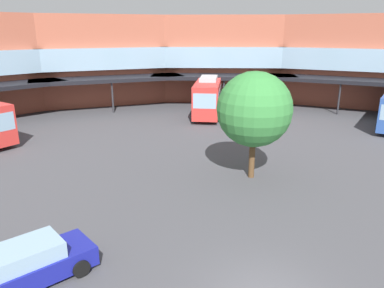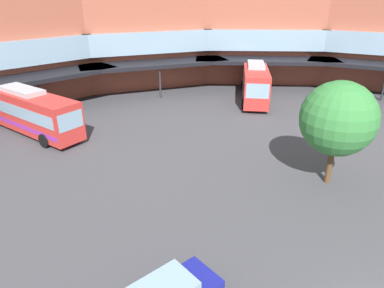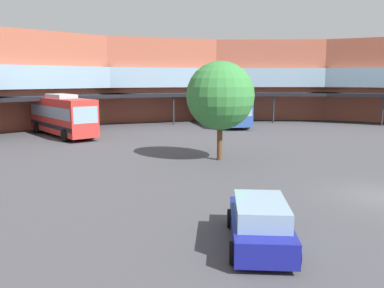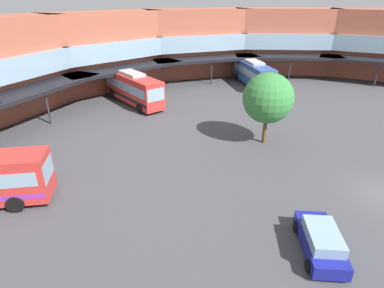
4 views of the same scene
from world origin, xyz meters
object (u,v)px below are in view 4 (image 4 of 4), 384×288
at_px(bus_3, 133,88).
at_px(plaza_tree, 268,98).
at_px(bus_1, 253,73).
at_px(parked_car, 321,241).

relative_size(bus_3, plaza_tree, 1.65).
xyz_separation_m(bus_1, bus_3, (-14.53, 11.33, 0.14)).
bearing_deg(parked_car, bus_3, 33.79).
bearing_deg(parked_car, bus_1, 0.80).
distance_m(parked_car, plaza_tree, 14.19).
bearing_deg(parked_car, plaza_tree, 5.34).
distance_m(bus_3, parked_car, 29.04).
relative_size(bus_1, bus_3, 0.93).
bearing_deg(bus_1, plaza_tree, -18.92).
xyz_separation_m(bus_3, parked_car, (-17.03, -23.48, -1.25)).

